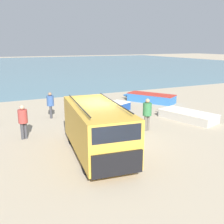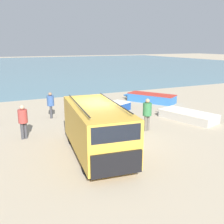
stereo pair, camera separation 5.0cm
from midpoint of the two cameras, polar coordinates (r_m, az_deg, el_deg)
The scene contains 10 objects.
ground_plane at distance 12.72m, azimuth -1.46°, elevation -6.67°, with size 200.00×200.00×0.00m, color tan.
sea_water at distance 63.19m, azimuth -21.40°, elevation 9.33°, with size 120.00×80.00×0.01m, color slate.
parked_van at distance 11.06m, azimuth -3.18°, elevation -3.51°, with size 2.60×5.38×2.27m.
fishing_rowboat_3 at distance 17.11m, azimuth 15.99°, elevation -0.73°, with size 2.46×4.34×0.53m.
fishing_rowboat_4 at distance 21.80m, azimuth 8.22°, elevation 3.09°, with size 3.28×4.48×0.68m.
fishing_rowboat_5 at distance 17.98m, azimuth -1.00°, elevation 0.64°, with size 4.26×2.63×0.58m.
fisherman_0 at distance 14.24m, azimuth 7.77°, elevation 0.06°, with size 0.47×0.47×1.79m.
fisherman_1 at distance 17.08m, azimuth -13.14°, elevation 1.98°, with size 0.44×0.44×1.67m.
fisherman_2 at distance 15.26m, azimuth -4.91°, elevation 0.86°, with size 0.44×0.44×1.69m.
fisherman_3 at distance 13.62m, azimuth -18.72°, elevation -1.42°, with size 0.45×0.45×1.73m.
Camera 2 is at (-4.80, -10.85, 4.58)m, focal length 42.00 mm.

